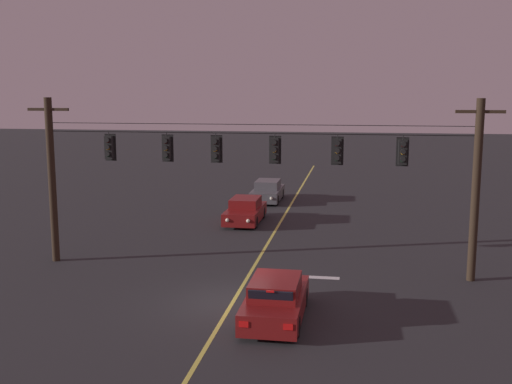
{
  "coord_description": "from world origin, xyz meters",
  "views": [
    {
      "loc": [
        4.14,
        -20.02,
        7.3
      ],
      "look_at": [
        0.0,
        5.05,
        3.09
      ],
      "focal_mm": 43.08,
      "sensor_mm": 36.0,
      "label": 1
    }
  ],
  "objects_px": {
    "traffic_light_far_right": "(403,152)",
    "car_oncoming_lead": "(245,211)",
    "car_waiting_near_lane": "(276,300)",
    "traffic_light_centre": "(216,149)",
    "traffic_light_rightmost": "(337,151)",
    "traffic_light_right_inner": "(275,150)",
    "car_oncoming_trailing": "(268,191)",
    "traffic_light_leftmost": "(109,148)",
    "traffic_light_left_inner": "(167,148)"
  },
  "relations": [
    {
      "from": "traffic_light_leftmost",
      "to": "car_oncoming_trailing",
      "type": "height_order",
      "value": "traffic_light_leftmost"
    },
    {
      "from": "traffic_light_right_inner",
      "to": "car_oncoming_lead",
      "type": "distance_m",
      "value": 10.45
    },
    {
      "from": "traffic_light_leftmost",
      "to": "traffic_light_left_inner",
      "type": "xyz_separation_m",
      "value": [
        2.48,
        0.0,
        0.0
      ]
    },
    {
      "from": "car_waiting_near_lane",
      "to": "traffic_light_centre",
      "type": "bearing_deg",
      "value": 120.83
    },
    {
      "from": "traffic_light_rightmost",
      "to": "traffic_light_far_right",
      "type": "xyz_separation_m",
      "value": [
        2.49,
        0.0,
        0.0
      ]
    },
    {
      "from": "car_waiting_near_lane",
      "to": "car_oncoming_trailing",
      "type": "bearing_deg",
      "value": 99.0
    },
    {
      "from": "car_waiting_near_lane",
      "to": "traffic_light_right_inner",
      "type": "bearing_deg",
      "value": 98.23
    },
    {
      "from": "traffic_light_leftmost",
      "to": "car_oncoming_trailing",
      "type": "distance_m",
      "value": 17.11
    },
    {
      "from": "car_waiting_near_lane",
      "to": "car_oncoming_lead",
      "type": "relative_size",
      "value": 0.98
    },
    {
      "from": "traffic_light_leftmost",
      "to": "traffic_light_centre",
      "type": "bearing_deg",
      "value": 0.0
    },
    {
      "from": "traffic_light_right_inner",
      "to": "traffic_light_far_right",
      "type": "xyz_separation_m",
      "value": [
        4.96,
        0.0,
        0.0
      ]
    },
    {
      "from": "traffic_light_right_inner",
      "to": "car_waiting_near_lane",
      "type": "xyz_separation_m",
      "value": [
        0.77,
        -5.29,
        -4.32
      ]
    },
    {
      "from": "traffic_light_leftmost",
      "to": "car_oncoming_trailing",
      "type": "xyz_separation_m",
      "value": [
        4.33,
        15.98,
        -4.32
      ]
    },
    {
      "from": "traffic_light_rightmost",
      "to": "traffic_light_far_right",
      "type": "bearing_deg",
      "value": 0.0
    },
    {
      "from": "traffic_light_leftmost",
      "to": "car_waiting_near_lane",
      "type": "xyz_separation_m",
      "value": [
        7.7,
        -5.29,
        -4.32
      ]
    },
    {
      "from": "traffic_light_leftmost",
      "to": "car_oncoming_lead",
      "type": "xyz_separation_m",
      "value": [
        4.07,
        9.07,
        -4.32
      ]
    },
    {
      "from": "traffic_light_leftmost",
      "to": "traffic_light_left_inner",
      "type": "distance_m",
      "value": 2.48
    },
    {
      "from": "traffic_light_left_inner",
      "to": "car_oncoming_trailing",
      "type": "height_order",
      "value": "traffic_light_left_inner"
    },
    {
      "from": "car_waiting_near_lane",
      "to": "traffic_light_rightmost",
      "type": "bearing_deg",
      "value": 72.2
    },
    {
      "from": "car_waiting_near_lane",
      "to": "car_oncoming_lead",
      "type": "xyz_separation_m",
      "value": [
        -3.63,
        14.37,
        -0.0
      ]
    },
    {
      "from": "traffic_light_leftmost",
      "to": "traffic_light_left_inner",
      "type": "relative_size",
      "value": 1.0
    },
    {
      "from": "traffic_light_leftmost",
      "to": "car_waiting_near_lane",
      "type": "distance_m",
      "value": 10.29
    },
    {
      "from": "traffic_light_left_inner",
      "to": "car_waiting_near_lane",
      "type": "xyz_separation_m",
      "value": [
        5.22,
        -5.29,
        -4.32
      ]
    },
    {
      "from": "traffic_light_rightmost",
      "to": "car_oncoming_trailing",
      "type": "xyz_separation_m",
      "value": [
        -5.07,
        15.98,
        -4.32
      ]
    },
    {
      "from": "traffic_light_centre",
      "to": "car_waiting_near_lane",
      "type": "bearing_deg",
      "value": -59.17
    },
    {
      "from": "traffic_light_right_inner",
      "to": "traffic_light_rightmost",
      "type": "height_order",
      "value": "same"
    },
    {
      "from": "traffic_light_rightmost",
      "to": "car_waiting_near_lane",
      "type": "xyz_separation_m",
      "value": [
        -1.7,
        -5.29,
        -4.32
      ]
    },
    {
      "from": "traffic_light_leftmost",
      "to": "traffic_light_right_inner",
      "type": "distance_m",
      "value": 6.93
    },
    {
      "from": "traffic_light_left_inner",
      "to": "traffic_light_centre",
      "type": "xyz_separation_m",
      "value": [
        2.06,
        0.0,
        0.0
      ]
    },
    {
      "from": "traffic_light_centre",
      "to": "traffic_light_right_inner",
      "type": "bearing_deg",
      "value": 0.0
    },
    {
      "from": "traffic_light_leftmost",
      "to": "traffic_light_far_right",
      "type": "xyz_separation_m",
      "value": [
        11.89,
        0.0,
        0.0
      ]
    },
    {
      "from": "traffic_light_far_right",
      "to": "car_oncoming_trailing",
      "type": "distance_m",
      "value": 18.2
    },
    {
      "from": "traffic_light_rightmost",
      "to": "car_oncoming_lead",
      "type": "bearing_deg",
      "value": 120.42
    },
    {
      "from": "traffic_light_leftmost",
      "to": "car_oncoming_lead",
      "type": "relative_size",
      "value": 0.28
    },
    {
      "from": "traffic_light_leftmost",
      "to": "car_oncoming_trailing",
      "type": "bearing_deg",
      "value": 74.85
    },
    {
      "from": "traffic_light_rightmost",
      "to": "car_waiting_near_lane",
      "type": "height_order",
      "value": "traffic_light_rightmost"
    },
    {
      "from": "traffic_light_centre",
      "to": "car_waiting_near_lane",
      "type": "distance_m",
      "value": 7.53
    },
    {
      "from": "traffic_light_right_inner",
      "to": "car_oncoming_lead",
      "type": "height_order",
      "value": "traffic_light_right_inner"
    },
    {
      "from": "car_oncoming_trailing",
      "to": "traffic_light_rightmost",
      "type": "bearing_deg",
      "value": -72.4
    },
    {
      "from": "car_oncoming_lead",
      "to": "traffic_light_right_inner",
      "type": "bearing_deg",
      "value": -72.5
    },
    {
      "from": "traffic_light_leftmost",
      "to": "traffic_light_rightmost",
      "type": "height_order",
      "value": "same"
    },
    {
      "from": "traffic_light_right_inner",
      "to": "car_oncoming_trailing",
      "type": "bearing_deg",
      "value": 99.26
    },
    {
      "from": "car_waiting_near_lane",
      "to": "traffic_light_left_inner",
      "type": "bearing_deg",
      "value": 134.58
    },
    {
      "from": "traffic_light_rightmost",
      "to": "car_oncoming_trailing",
      "type": "bearing_deg",
      "value": 107.6
    },
    {
      "from": "traffic_light_rightmost",
      "to": "car_oncoming_lead",
      "type": "distance_m",
      "value": 11.37
    },
    {
      "from": "traffic_light_centre",
      "to": "car_waiting_near_lane",
      "type": "relative_size",
      "value": 0.28
    },
    {
      "from": "traffic_light_right_inner",
      "to": "car_oncoming_lead",
      "type": "xyz_separation_m",
      "value": [
        -2.86,
        9.07,
        -4.32
      ]
    },
    {
      "from": "traffic_light_leftmost",
      "to": "traffic_light_rightmost",
      "type": "relative_size",
      "value": 1.0
    },
    {
      "from": "traffic_light_far_right",
      "to": "car_oncoming_lead",
      "type": "relative_size",
      "value": 0.28
    },
    {
      "from": "traffic_light_right_inner",
      "to": "traffic_light_centre",
      "type": "bearing_deg",
      "value": 180.0
    }
  ]
}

